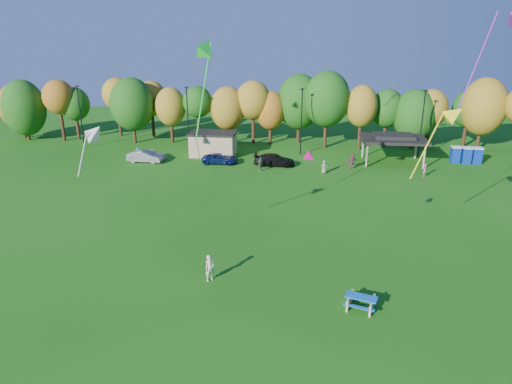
# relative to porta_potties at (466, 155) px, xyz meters

# --- Properties ---
(ground) EXTENTS (160.00, 160.00, 0.00)m
(ground) POSITION_rel_porta_potties_xyz_m (-23.55, -37.90, -1.10)
(ground) COLOR #19600F
(ground) RESTS_ON ground
(tree_line) EXTENTS (93.57, 10.55, 11.15)m
(tree_line) POSITION_rel_porta_potties_xyz_m (-24.57, 7.61, 4.82)
(tree_line) COLOR black
(tree_line) RESTS_ON ground
(lamp_posts) EXTENTS (64.50, 0.25, 9.09)m
(lamp_posts) POSITION_rel_porta_potties_xyz_m (-21.55, 2.10, 3.80)
(lamp_posts) COLOR black
(lamp_posts) RESTS_ON ground
(utility_building) EXTENTS (6.30, 4.30, 3.25)m
(utility_building) POSITION_rel_porta_potties_xyz_m (-33.55, 0.10, 0.54)
(utility_building) COLOR tan
(utility_building) RESTS_ON ground
(pavilion) EXTENTS (8.20, 6.20, 3.77)m
(pavilion) POSITION_rel_porta_potties_xyz_m (-9.55, -0.90, 2.13)
(pavilion) COLOR tan
(pavilion) RESTS_ON ground
(porta_potties) EXTENTS (3.75, 1.43, 2.18)m
(porta_potties) POSITION_rel_porta_potties_xyz_m (0.00, 0.00, 0.00)
(porta_potties) COLOR navy
(porta_potties) RESTS_ON ground
(picnic_table) EXTENTS (2.26, 2.04, 0.82)m
(picnic_table) POSITION_rel_porta_potties_xyz_m (-16.74, -35.81, -0.62)
(picnic_table) COLOR tan
(picnic_table) RESTS_ON ground
(kite_flyer) EXTENTS (0.81, 0.80, 1.88)m
(kite_flyer) POSITION_rel_porta_potties_xyz_m (-26.62, -33.63, -0.16)
(kite_flyer) COLOR beige
(kite_flyer) RESTS_ON ground
(car_a) EXTENTS (4.49, 2.48, 1.45)m
(car_a) POSITION_rel_porta_potties_xyz_m (-41.48, -3.16, -0.37)
(car_a) COLOR silver
(car_a) RESTS_ON ground
(car_b) EXTENTS (4.74, 1.85, 1.54)m
(car_b) POSITION_rel_porta_potties_xyz_m (-41.70, -4.60, -0.33)
(car_b) COLOR gray
(car_b) RESTS_ON ground
(car_c) EXTENTS (4.77, 2.36, 1.30)m
(car_c) POSITION_rel_porta_potties_xyz_m (-31.77, -4.11, -0.45)
(car_c) COLOR navy
(car_c) RESTS_ON ground
(car_d) EXTENTS (5.25, 2.22, 1.51)m
(car_d) POSITION_rel_porta_potties_xyz_m (-24.69, -4.24, -0.34)
(car_d) COLOR black
(car_d) RESTS_ON ground
(far_person_0) EXTENTS (0.67, 0.65, 1.54)m
(far_person_0) POSITION_rel_porta_potties_xyz_m (-6.67, -6.82, -0.33)
(far_person_0) COLOR #C15B93
(far_person_0) RESTS_ON ground
(far_person_1) EXTENTS (1.80, 1.18, 1.85)m
(far_person_1) POSITION_rel_porta_potties_xyz_m (-14.90, -4.25, -0.17)
(far_person_1) COLOR #8C3A59
(far_person_1) RESTS_ON ground
(far_person_2) EXTENTS (0.80, 1.11, 1.75)m
(far_person_2) POSITION_rel_porta_potties_xyz_m (-26.17, -6.96, -0.22)
(far_person_2) COLOR #537849
(far_person_2) RESTS_ON ground
(far_person_3) EXTENTS (1.19, 1.30, 1.75)m
(far_person_3) POSITION_rel_porta_potties_xyz_m (-42.89, -4.00, -0.22)
(far_person_3) COLOR #444190
(far_person_3) RESTS_ON ground
(far_person_4) EXTENTS (0.82, 0.57, 1.62)m
(far_person_4) POSITION_rel_porta_potties_xyz_m (-18.44, -6.90, -0.29)
(far_person_4) COLOR #79845A
(far_person_4) RESTS_ON ground
(kite_0) EXTENTS (2.31, 1.41, 3.54)m
(kite_0) POSITION_rel_porta_potties_xyz_m (-32.86, -35.27, 9.30)
(kite_0) COLOR #B0B0B0
(kite_3) EXTENTS (3.29, 1.39, 5.48)m
(kite_3) POSITION_rel_porta_potties_xyz_m (-10.82, -28.93, 9.77)
(kite_3) COLOR yellow
(kite_5) EXTENTS (2.18, 4.28, 7.40)m
(kite_5) POSITION_rel_porta_potties_xyz_m (-27.39, -29.33, 13.95)
(kite_5) COLOR #1BD12D
(kite_11) EXTENTS (0.95, 1.16, 1.03)m
(kite_11) POSITION_rel_porta_potties_xyz_m (-20.28, -34.80, 8.29)
(kite_11) COLOR #DD0C7E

